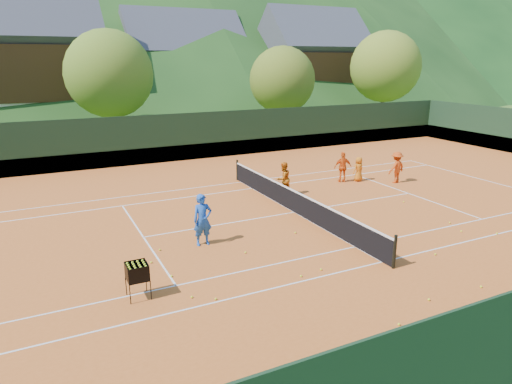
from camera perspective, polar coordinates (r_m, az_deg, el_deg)
name	(u,v)px	position (r m, az deg, el deg)	size (l,w,h in m)	color
ground	(294,213)	(19.43, 4.83, -2.59)	(400.00, 400.00, 0.00)	#35551A
clay_court	(294,212)	(19.42, 4.83, -2.57)	(40.00, 24.00, 0.02)	#C1591F
coach	(203,220)	(15.87, -6.69, -3.48)	(0.67, 0.44, 1.83)	blue
student_a	(283,179)	(21.56, 3.44, 1.65)	(0.78, 0.61, 1.61)	orange
student_b	(343,167)	(24.34, 10.81, 3.07)	(0.94, 0.39, 1.60)	#EB5B14
student_c	(359,169)	(24.72, 12.70, 2.81)	(0.63, 0.41, 1.30)	orange
student_d	(396,167)	(24.89, 17.15, 2.97)	(1.06, 0.61, 1.64)	#CD4512
tennis_ball_0	(192,297)	(12.84, -8.02, -12.87)	(0.07, 0.07, 0.07)	yellow
tennis_ball_1	(481,287)	(14.70, 26.32, -10.57)	(0.07, 0.07, 0.07)	yellow
tennis_ball_2	(321,269)	(14.36, 8.13, -9.56)	(0.07, 0.07, 0.07)	yellow
tennis_ball_3	(301,276)	(13.88, 5.66, -10.41)	(0.07, 0.07, 0.07)	yellow
tennis_ball_5	(245,252)	(15.38, -1.33, -7.56)	(0.07, 0.07, 0.07)	yellow
tennis_ball_6	(461,231)	(18.82, 24.28, -4.50)	(0.07, 0.07, 0.07)	yellow
tennis_ball_7	(404,202)	(21.70, 17.98, -1.17)	(0.07, 0.07, 0.07)	yellow
tennis_ball_8	(429,300)	(13.43, 20.80, -12.46)	(0.07, 0.07, 0.07)	yellow
tennis_ball_10	(497,233)	(19.18, 27.89, -4.60)	(0.07, 0.07, 0.07)	yellow
tennis_ball_12	(450,223)	(19.61, 23.06, -3.55)	(0.07, 0.07, 0.07)	yellow
tennis_ball_13	(295,233)	(17.11, 4.94, -5.08)	(0.07, 0.07, 0.07)	yellow
tennis_ball_15	(160,250)	(15.92, -11.93, -7.07)	(0.07, 0.07, 0.07)	yellow
tennis_ball_16	(171,276)	(14.05, -10.53, -10.29)	(0.07, 0.07, 0.07)	yellow
tennis_ball_17	(216,299)	(12.68, -5.05, -13.17)	(0.07, 0.07, 0.07)	yellow
tennis_ball_18	(435,254)	(16.36, 21.50, -7.26)	(0.07, 0.07, 0.07)	yellow
tennis_ball_19	(151,262)	(15.06, -12.96, -8.55)	(0.07, 0.07, 0.07)	yellow
tennis_ball_20	(399,324)	(12.09, 17.44, -15.51)	(0.07, 0.07, 0.07)	yellow
court_lines	(294,212)	(19.42, 4.83, -2.53)	(23.83, 11.03, 0.00)	white
tennis_net	(295,201)	(19.26, 4.87, -1.13)	(0.10, 12.07, 1.10)	black
perimeter_fence	(295,184)	(19.05, 4.92, 1.01)	(40.40, 24.24, 3.00)	black
ball_hopper	(137,272)	(12.84, -14.64, -9.69)	(0.57, 0.57, 1.00)	black
chalet_left	(18,66)	(45.72, -27.57, 13.76)	(13.80, 9.93, 12.92)	beige
chalet_mid	(183,71)	(52.10, -9.08, 14.72)	(12.65, 8.82, 11.45)	beige
chalet_right	(312,68)	(54.43, 6.97, 15.15)	(11.50, 8.82, 11.91)	beige
tree_b	(109,74)	(36.16, -17.86, 13.86)	(6.40, 6.40, 8.40)	#3E2718
tree_c	(282,80)	(39.87, 3.32, 13.82)	(5.60, 5.60, 7.35)	#3F2919
tree_d	(385,67)	(47.65, 15.85, 14.83)	(6.80, 6.80, 8.93)	#3F2A19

